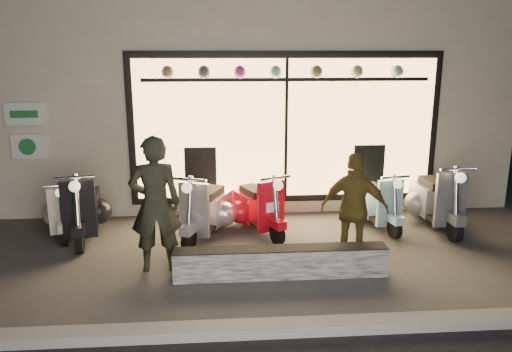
{
  "coord_description": "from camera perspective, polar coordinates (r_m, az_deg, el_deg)",
  "views": [
    {
      "loc": [
        -0.38,
        -6.62,
        2.86
      ],
      "look_at": [
        0.17,
        0.6,
        1.05
      ],
      "focal_mm": 35.0,
      "sensor_mm": 36.0,
      "label": 1
    }
  ],
  "objects": [
    {
      "name": "ground",
      "position": [
        7.23,
        -1.02,
        -9.29
      ],
      "size": [
        40.0,
        40.0,
        0.0
      ],
      "primitive_type": "plane",
      "color": "#383533",
      "rests_on": "ground"
    },
    {
      "name": "kerb",
      "position": [
        5.42,
        0.28,
        -17.09
      ],
      "size": [
        40.0,
        0.25,
        0.12
      ],
      "primitive_type": "cube",
      "color": "slate",
      "rests_on": "ground"
    },
    {
      "name": "shop_building",
      "position": [
        11.64,
        -2.51,
        10.29
      ],
      "size": [
        10.2,
        6.23,
        4.2
      ],
      "color": "beige",
      "rests_on": "ground"
    },
    {
      "name": "graffiti_barrier",
      "position": [
        6.59,
        2.85,
        -9.81
      ],
      "size": [
        2.77,
        0.28,
        0.4
      ],
      "primitive_type": "cube",
      "color": "black",
      "rests_on": "ground"
    },
    {
      "name": "scooter_silver",
      "position": [
        8.02,
        -5.41,
        -3.76
      ],
      "size": [
        0.83,
        1.44,
        1.04
      ],
      "rotation": [
        0.0,
        0.0,
        -0.39
      ],
      "color": "black",
      "rests_on": "ground"
    },
    {
      "name": "scooter_red",
      "position": [
        8.17,
        -0.08,
        -3.47
      ],
      "size": [
        0.81,
        1.38,
        1.0
      ],
      "rotation": [
        0.0,
        0.0,
        0.4
      ],
      "color": "black",
      "rests_on": "ground"
    },
    {
      "name": "scooter_black",
      "position": [
        8.41,
        -19.12,
        -3.51
      ],
      "size": [
        0.64,
        1.54,
        1.09
      ],
      "rotation": [
        0.0,
        0.0,
        0.16
      ],
      "color": "black",
      "rests_on": "ground"
    },
    {
      "name": "scooter_cream",
      "position": [
        8.67,
        -21.06,
        -3.67
      ],
      "size": [
        0.61,
        1.27,
        0.91
      ],
      "rotation": [
        0.0,
        0.0,
        0.25
      ],
      "color": "black",
      "rests_on": "ground"
    },
    {
      "name": "scooter_blue",
      "position": [
        8.67,
        13.32,
        -2.96
      ],
      "size": [
        0.59,
        1.34,
        0.95
      ],
      "rotation": [
        0.0,
        0.0,
        0.19
      ],
      "color": "black",
      "rests_on": "ground"
    },
    {
      "name": "scooter_grey",
      "position": [
        8.93,
        19.65,
        -2.51
      ],
      "size": [
        0.5,
        1.53,
        1.1
      ],
      "rotation": [
        0.0,
        0.0,
        0.01
      ],
      "color": "black",
      "rests_on": "ground"
    },
    {
      "name": "man",
      "position": [
        6.68,
        -11.44,
        -3.2
      ],
      "size": [
        0.71,
        0.51,
        1.83
      ],
      "primitive_type": "imported",
      "rotation": [
        0.0,
        0.0,
        3.26
      ],
      "color": "black",
      "rests_on": "ground"
    },
    {
      "name": "woman",
      "position": [
        6.94,
        11.2,
        -3.72
      ],
      "size": [
        0.98,
        0.64,
        1.56
      ],
      "primitive_type": "imported",
      "rotation": [
        0.0,
        0.0,
        2.83
      ],
      "color": "brown",
      "rests_on": "ground"
    }
  ]
}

